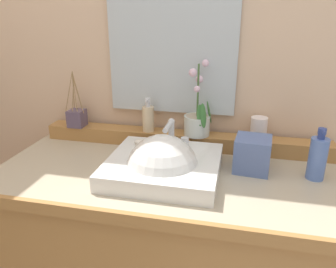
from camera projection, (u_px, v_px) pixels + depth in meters
wall_back at (190, 57)px, 1.50m from camera, size 3.25×0.20×2.44m
vanity_cabinet at (170, 259)px, 1.40m from camera, size 1.34×0.62×0.85m
back_ledge at (182, 140)px, 1.47m from camera, size 1.27×0.09×0.07m
sink_basin at (163, 169)px, 1.22m from camera, size 0.41×0.39×0.29m
soap_bar at (143, 143)px, 1.33m from camera, size 0.07×0.04×0.02m
potted_plant at (197, 120)px, 1.41m from camera, size 0.12×0.12×0.32m
soap_dispenser at (148, 118)px, 1.46m from camera, size 0.05×0.05×0.15m
tumbler_cup at (259, 128)px, 1.38m from camera, size 0.07×0.07×0.09m
reed_diffuser at (77, 118)px, 1.53m from camera, size 0.09×0.08×0.26m
lotion_bottle at (318, 158)px, 1.17m from camera, size 0.06×0.07×0.19m
tissue_box at (252, 154)px, 1.24m from camera, size 0.14×0.14×0.13m
mirror at (172, 49)px, 1.40m from camera, size 0.56×0.02×0.55m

